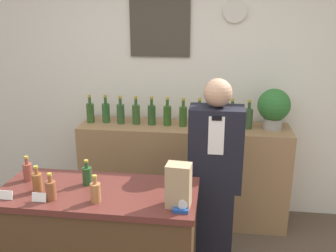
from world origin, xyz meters
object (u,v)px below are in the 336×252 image
object	(u,v)px
potted_plant	(274,107)
paper_bag	(179,186)
tape_dispenser	(181,208)
shopkeeper	(214,181)

from	to	relation	value
potted_plant	paper_bag	distance (m)	1.61
tape_dispenser	shopkeeper	bearing A→B (deg)	75.79
potted_plant	tape_dispenser	size ratio (longest dim) A/B	4.19
shopkeeper	paper_bag	distance (m)	0.75
shopkeeper	paper_bag	xyz separation A→B (m)	(-0.21, -0.66, 0.27)
paper_bag	tape_dispenser	bearing A→B (deg)	-67.82
paper_bag	tape_dispenser	xyz separation A→B (m)	(0.02, -0.06, -0.11)
paper_bag	tape_dispenser	distance (m)	0.13
potted_plant	tape_dispenser	distance (m)	1.66
paper_bag	tape_dispenser	world-z (taller)	paper_bag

